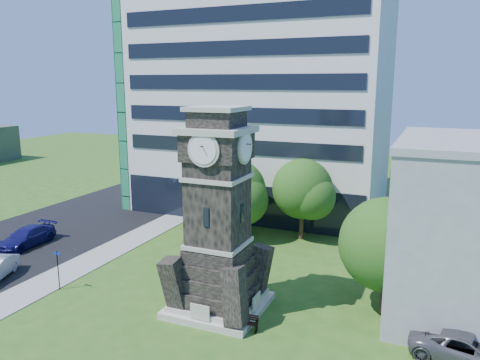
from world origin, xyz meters
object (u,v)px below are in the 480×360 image
at_px(clock_tower, 218,225).
at_px(street_sign, 58,266).
at_px(car_street_north, 26,237).
at_px(car_east_lot, 468,349).
at_px(park_bench, 243,321).

distance_m(clock_tower, street_sign, 11.63).
height_order(car_street_north, car_east_lot, car_street_north).
distance_m(park_bench, street_sign, 13.28).
distance_m(car_east_lot, street_sign, 24.65).
bearing_deg(car_east_lot, car_street_north, 91.96).
distance_m(clock_tower, car_east_lot, 14.41).
height_order(car_street_north, park_bench, car_street_north).
xyz_separation_m(car_street_north, car_east_lot, (33.45, -4.11, -0.04)).
bearing_deg(park_bench, car_east_lot, 1.90).
bearing_deg(park_bench, street_sign, 175.93).
xyz_separation_m(park_bench, street_sign, (-13.23, -0.11, 1.22)).
bearing_deg(car_street_north, street_sign, -34.00).
relative_size(car_street_north, street_sign, 2.01).
relative_size(car_street_north, car_east_lot, 1.00).
bearing_deg(car_east_lot, park_bench, 105.41).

